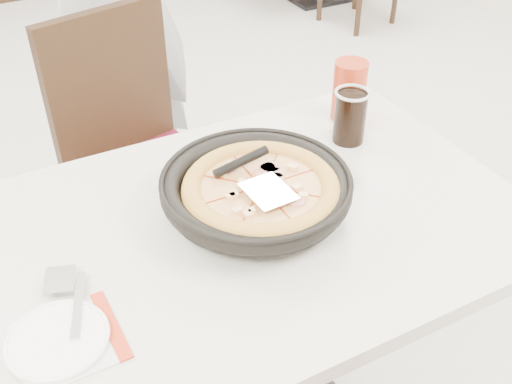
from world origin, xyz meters
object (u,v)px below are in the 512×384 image
pizza_pan (256,195)px  side_plate (58,341)px  chair_far (152,172)px  cola_glass (350,118)px  main_table (248,335)px  pizza (261,194)px  red_cup (349,90)px

pizza_pan → side_plate: bearing=-160.5°
pizza_pan → side_plate: 0.49m
chair_far → cola_glass: chair_far is taller
main_table → pizza: pizza is taller
pizza_pan → cola_glass: (0.34, 0.15, 0.02)m
cola_glass → pizza_pan: bearing=-157.0°
main_table → red_cup: red_cup is taller
side_plate → red_cup: red_cup is taller
pizza → cola_glass: size_ratio=2.32×
side_plate → red_cup: (0.87, 0.41, 0.07)m
pizza → side_plate: 0.49m
side_plate → red_cup: 0.97m
pizza → pizza_pan: bearing=87.1°
cola_glass → red_cup: 0.12m
main_table → cola_glass: (0.38, 0.17, 0.44)m
main_table → pizza_pan: (0.03, 0.02, 0.42)m
pizza → side_plate: bearing=-163.1°
main_table → pizza_pan: size_ratio=3.13×
chair_far → side_plate: chair_far is taller
main_table → side_plate: size_ratio=7.00×
chair_far → pizza_pan: size_ratio=2.47×
side_plate → red_cup: bearing=25.2°
main_table → red_cup: bearing=31.0°
red_cup → pizza_pan: bearing=-149.0°
pizza_pan → chair_far: bearing=93.9°
pizza → red_cup: red_cup is taller
side_plate → red_cup: size_ratio=1.07×
side_plate → main_table: bearing=18.5°
main_table → cola_glass: cola_glass is taller
chair_far → side_plate: bearing=47.3°
main_table → red_cup: 0.69m
pizza_pan → pizza: bearing=-92.9°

